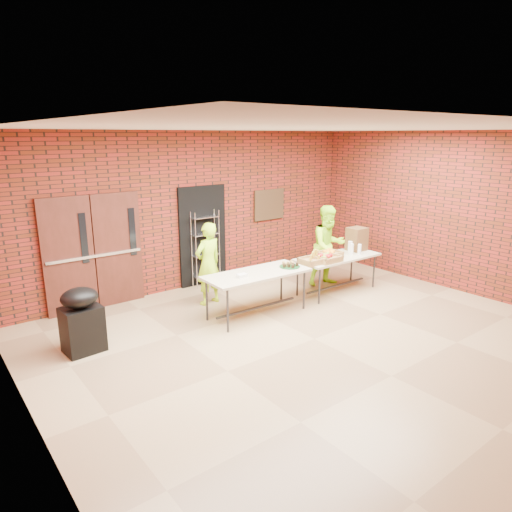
% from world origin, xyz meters
% --- Properties ---
extents(room, '(8.08, 7.08, 3.28)m').
position_xyz_m(room, '(0.00, 0.00, 1.60)').
color(room, '#8E714C').
rests_on(room, ground).
extents(double_doors, '(1.78, 0.12, 2.10)m').
position_xyz_m(double_doors, '(-2.20, 3.44, 1.05)').
color(double_doors, '#4D1E16').
rests_on(double_doors, room).
extents(dark_doorway, '(1.10, 0.06, 2.10)m').
position_xyz_m(dark_doorway, '(0.10, 3.46, 1.05)').
color(dark_doorway, black).
rests_on(dark_doorway, room).
extents(bronze_plaque, '(0.85, 0.04, 0.70)m').
position_xyz_m(bronze_plaque, '(1.90, 3.45, 1.55)').
color(bronze_plaque, '#3A2917').
rests_on(bronze_plaque, room).
extents(wire_rack, '(0.59, 0.20, 1.60)m').
position_xyz_m(wire_rack, '(0.08, 3.32, 0.80)').
color(wire_rack, silver).
rests_on(wire_rack, room).
extents(table_left, '(1.92, 0.85, 0.78)m').
position_xyz_m(table_left, '(-0.09, 1.36, 0.72)').
color(table_left, '#BDB290').
rests_on(table_left, room).
extents(table_right, '(1.83, 0.79, 0.75)m').
position_xyz_m(table_right, '(1.97, 1.35, 0.68)').
color(table_right, '#BDB290').
rests_on(table_right, room).
extents(basket_bananas, '(0.46, 0.36, 0.14)m').
position_xyz_m(basket_bananas, '(1.18, 1.28, 0.81)').
color(basket_bananas, '#A37242').
rests_on(basket_bananas, table_right).
extents(basket_oranges, '(0.46, 0.36, 0.14)m').
position_xyz_m(basket_oranges, '(1.78, 1.40, 0.81)').
color(basket_oranges, '#A37242').
rests_on(basket_oranges, table_right).
extents(basket_apples, '(0.49, 0.38, 0.15)m').
position_xyz_m(basket_apples, '(1.51, 1.19, 0.81)').
color(basket_apples, '#A37242').
rests_on(basket_apples, table_right).
extents(muffin_tray, '(0.38, 0.38, 0.09)m').
position_xyz_m(muffin_tray, '(0.60, 1.27, 0.82)').
color(muffin_tray, '#13471C').
rests_on(muffin_tray, table_left).
extents(napkin_box, '(0.17, 0.11, 0.06)m').
position_xyz_m(napkin_box, '(-0.45, 1.31, 0.81)').
color(napkin_box, white).
rests_on(napkin_box, table_left).
extents(coffee_dispenser, '(0.37, 0.33, 0.48)m').
position_xyz_m(coffee_dispenser, '(2.65, 1.45, 0.99)').
color(coffee_dispenser, brown).
rests_on(coffee_dispenser, table_right).
extents(cup_stack_front, '(0.08, 0.08, 0.23)m').
position_xyz_m(cup_stack_front, '(2.28, 1.26, 0.86)').
color(cup_stack_front, white).
rests_on(cup_stack_front, table_right).
extents(cup_stack_mid, '(0.07, 0.07, 0.22)m').
position_xyz_m(cup_stack_mid, '(2.41, 1.16, 0.85)').
color(cup_stack_mid, white).
rests_on(cup_stack_mid, table_right).
extents(cup_stack_back, '(0.09, 0.09, 0.27)m').
position_xyz_m(cup_stack_back, '(2.29, 1.32, 0.88)').
color(cup_stack_back, white).
rests_on(cup_stack_back, table_right).
extents(covered_grill, '(0.57, 0.49, 0.99)m').
position_xyz_m(covered_grill, '(-2.99, 1.80, 0.49)').
color(covered_grill, black).
rests_on(covered_grill, room).
extents(volunteer_woman, '(0.62, 0.46, 1.56)m').
position_xyz_m(volunteer_woman, '(-0.46, 2.36, 0.78)').
color(volunteer_woman, '#B2FE1C').
rests_on(volunteer_woman, room).
extents(volunteer_man, '(0.94, 0.80, 1.70)m').
position_xyz_m(volunteer_man, '(2.15, 1.78, 0.85)').
color(volunteer_man, '#B2FE1C').
rests_on(volunteer_man, room).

